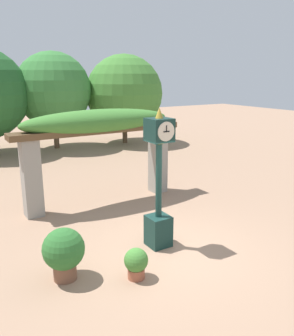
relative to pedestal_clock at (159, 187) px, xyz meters
The scene contains 6 objects.
ground_plane 1.46m from the pedestal_clock, 70.22° to the right, with size 60.00×60.00×0.00m, color #9E7A60.
pedestal_clock is the anchor object (origin of this frame).
pergola 3.45m from the pedestal_clock, 88.29° to the left, with size 5.26×1.08×2.89m.
potted_plant_near_left 2.49m from the pedestal_clock, behind, with size 0.82×0.82×1.05m.
potted_plant_near_right 1.83m from the pedestal_clock, 140.54° to the right, with size 0.48×0.48×0.63m.
tree_line 12.33m from the pedestal_clock, 84.68° to the left, with size 14.19×5.09×5.16m.
Camera 1 is at (-4.32, -6.05, 3.89)m, focal length 38.00 mm.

